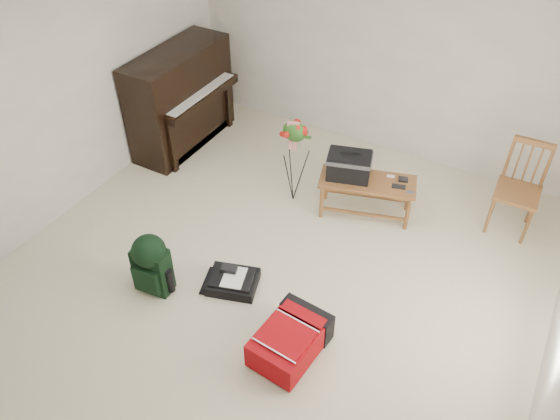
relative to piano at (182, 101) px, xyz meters
The scene contains 11 objects.
floor 2.77m from the piano, 36.20° to the right, with size 5.00×5.50×0.01m, color beige.
ceiling 3.31m from the piano, 36.20° to the right, with size 5.00×5.50×0.01m, color white.
wall_back 2.55m from the piano, 27.74° to the left, with size 5.00×0.04×2.50m, color silver.
wall_left 1.76m from the piano, 101.09° to the right, with size 0.04×5.50×2.50m, color silver.
piano is the anchor object (origin of this frame).
bench 2.47m from the piano, ahead, with size 1.10×0.69×0.79m.
dining_chair 4.06m from the piano, ahead, with size 0.45×0.45×1.01m.
red_suitcase 3.55m from the piano, 38.08° to the right, with size 0.52×0.72×0.29m.
black_duffel 2.71m from the piano, 43.49° to the right, with size 0.56×0.50×0.20m.
green_backpack 2.58m from the piano, 59.69° to the right, with size 0.35×0.32×0.65m.
flower_stand 1.84m from the piano, 11.78° to the right, with size 0.42×0.42×1.06m.
Camera 1 is at (1.88, -3.09, 3.99)m, focal length 35.00 mm.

